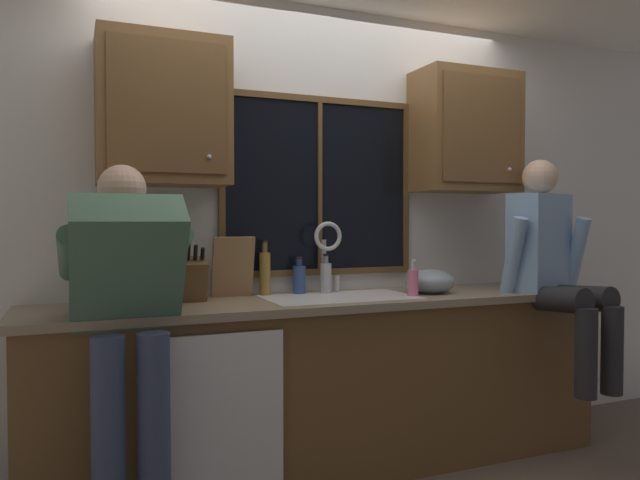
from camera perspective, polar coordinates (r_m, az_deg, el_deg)
name	(u,v)px	position (r m, az deg, el deg)	size (l,w,h in m)	color
back_wall	(310,230)	(3.49, -0.98, 1.00)	(5.45, 0.12, 2.55)	silver
window_glass	(319,186)	(3.45, -0.10, 5.14)	(1.10, 0.02, 0.95)	black
window_frame_top	(320,99)	(3.50, -0.04, 13.22)	(1.17, 0.02, 0.04)	brown
window_frame_bottom	(320,272)	(3.45, -0.04, -3.05)	(1.17, 0.02, 0.04)	brown
window_frame_left	(222,184)	(3.27, -9.32, 5.31)	(0.04, 0.02, 0.95)	brown
window_frame_right	(406,188)	(3.69, 8.16, 4.90)	(0.04, 0.02, 0.95)	brown
window_mullion_center	(320,186)	(3.44, -0.02, 5.16)	(0.02, 0.02, 0.95)	brown
lower_cabinet_run	(334,387)	(3.29, 1.34, -13.77)	(3.05, 0.58, 0.88)	brown
countertop	(336,301)	(3.18, 1.49, -5.85)	(3.11, 0.62, 0.04)	gray
dishwasher_front	(218,418)	(2.78, -9.69, -16.33)	(0.60, 0.02, 0.74)	white
upper_cabinet_left	(163,112)	(3.10, -14.68, 11.72)	(0.62, 0.36, 0.72)	brown
upper_cabinet_right	(466,133)	(3.78, 13.68, 9.90)	(0.62, 0.36, 0.72)	brown
sink	(340,315)	(3.21, 1.90, -7.18)	(0.80, 0.46, 0.21)	silver
faucet	(328,248)	(3.35, 0.75, -0.78)	(0.18, 0.09, 0.40)	silver
person_standing	(127,308)	(2.60, -17.85, -6.18)	(0.53, 0.68, 1.57)	#384260
person_sitting_on_counter	(552,260)	(3.63, 21.18, -1.79)	(0.54, 0.65, 1.26)	#262628
knife_block	(194,280)	(3.07, -11.93, -3.75)	(0.12, 0.18, 0.32)	brown
cutting_board	(233,267)	(3.21, -8.26, -2.56)	(0.22, 0.02, 0.33)	#997047
mixing_bowl	(430,282)	(3.44, 10.40, -3.91)	(0.28, 0.28, 0.14)	#8C99A8
soap_dispenser	(413,282)	(3.27, 8.82, -3.97)	(0.06, 0.07, 0.20)	pink
bottle_green_glass	(265,272)	(3.28, -5.26, -3.08)	(0.06, 0.06, 0.30)	olive
bottle_tall_clear	(326,277)	(3.36, 0.56, -3.54)	(0.06, 0.06, 0.22)	#B7B7BC
bottle_amber_small	(299,279)	(3.34, -2.00, -3.70)	(0.07, 0.07, 0.20)	#334C8C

